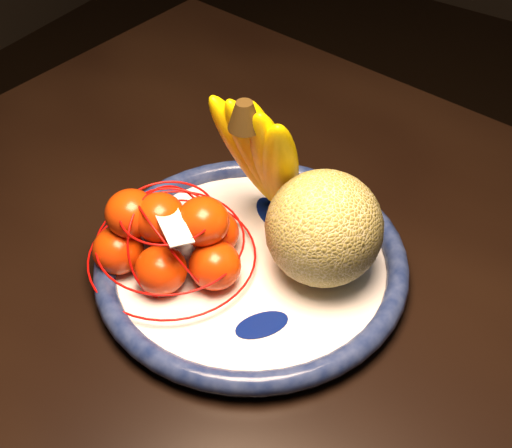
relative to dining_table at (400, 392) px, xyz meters
The scene contains 6 objects.
dining_table is the anchor object (origin of this frame).
fruit_bowl 0.23m from the dining_table, behind, with size 0.37×0.37×0.03m.
cantaloupe 0.21m from the dining_table, 164.07° to the left, with size 0.13×0.13×0.13m, color olive.
banana_bunch 0.32m from the dining_table, 162.96° to the left, with size 0.14×0.13×0.21m.
mandarin_bag 0.32m from the dining_table, behind, with size 0.24×0.24×0.12m.
price_tag 0.33m from the dining_table, 167.10° to the right, with size 0.07×0.03×0.00m, color white.
Camera 1 is at (0.16, -0.56, 1.39)m, focal length 50.00 mm.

